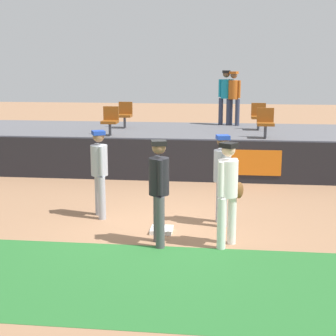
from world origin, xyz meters
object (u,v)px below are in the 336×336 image
object	(u,v)px
seat_back_left	(125,113)
spectator_capped	(233,94)
spectator_hooded	(226,94)
seat_front_left	(110,119)
seat_back_right	(259,115)
first_base	(162,230)
player_umpire	(159,185)
seat_front_right	(265,121)
player_coach_visitor	(222,173)
player_runner_visitor	(99,168)
player_fielder_home	(228,187)

from	to	relation	value
seat_back_left	spectator_capped	distance (m)	3.71
spectator_hooded	seat_front_left	bearing A→B (deg)	49.42
seat_back_right	spectator_capped	size ratio (longest dim) A/B	0.47
first_base	spectator_capped	bearing A→B (deg)	81.05
seat_back_right	spectator_hooded	xyz separation A→B (m)	(-1.04, 1.22, 0.59)
seat_back_right	player_umpire	bearing A→B (deg)	-104.59
seat_back_right	spectator_capped	world-z (taller)	spectator_capped
seat_front_right	spectator_capped	size ratio (longest dim) A/B	0.47
player_coach_visitor	spectator_hooded	xyz separation A→B (m)	(0.01, 8.05, 1.03)
player_coach_visitor	player_umpire	distance (m)	1.62
seat_front_right	seat_front_left	world-z (taller)	same
seat_front_right	spectator_capped	bearing A→B (deg)	107.09
player_runner_visitor	spectator_capped	xyz separation A→B (m)	(2.69, 7.72, 1.00)
seat_front_right	seat_back_left	bearing A→B (deg)	157.71
spectator_capped	player_runner_visitor	bearing A→B (deg)	93.41
player_runner_visitor	spectator_capped	world-z (taller)	spectator_capped
player_umpire	spectator_capped	world-z (taller)	spectator_capped
player_runner_visitor	spectator_hooded	world-z (taller)	spectator_hooded
seat_back_left	player_coach_visitor	bearing A→B (deg)	-64.60
player_runner_visitor	seat_back_right	bearing A→B (deg)	126.16
first_base	seat_back_right	distance (m)	7.86
seat_front_right	seat_back_right	bearing A→B (deg)	92.85
spectator_capped	seat_front_left	bearing A→B (deg)	61.49
first_base	player_umpire	size ratio (longest dim) A/B	0.22
seat_front_left	spectator_hooded	xyz separation A→B (m)	(3.33, 3.02, 0.59)
first_base	player_runner_visitor	distance (m)	1.84
player_fielder_home	player_runner_visitor	world-z (taller)	player_fielder_home
player_coach_visitor	player_umpire	xyz separation A→B (m)	(-1.04, -1.24, 0.04)
player_fielder_home	player_coach_visitor	xyz separation A→B (m)	(-0.11, 1.18, -0.02)
player_umpire	seat_back_left	world-z (taller)	seat_back_left
seat_back_left	spectator_capped	world-z (taller)	spectator_capped
player_umpire	spectator_hooded	size ratio (longest dim) A/B	0.98
player_runner_visitor	seat_front_right	distance (m)	6.03
player_runner_visitor	spectator_capped	size ratio (longest dim) A/B	0.97
player_runner_visitor	seat_front_right	world-z (taller)	seat_front_right
seat_front_left	spectator_hooded	world-z (taller)	spectator_hooded
player_umpire	seat_back_left	size ratio (longest dim) A/B	2.15
player_coach_visitor	seat_back_left	xyz separation A→B (m)	(-3.24, 6.83, 0.44)
seat_front_left	seat_back_left	bearing A→B (deg)	87.69
player_coach_visitor	spectator_capped	xyz separation A→B (m)	(0.26, 7.91, 1.01)
seat_back_right	spectator_hooded	bearing A→B (deg)	130.64
first_base	spectator_capped	size ratio (longest dim) A/B	0.22
seat_back_right	player_fielder_home	bearing A→B (deg)	-96.72
first_base	player_fielder_home	world-z (taller)	player_fielder_home
player_coach_visitor	player_umpire	size ratio (longest dim) A/B	0.96
first_base	player_runner_visitor	size ratio (longest dim) A/B	0.23
first_base	seat_front_left	xyz separation A→B (m)	(-2.24, 5.63, 1.40)
seat_front_right	spectator_capped	xyz separation A→B (m)	(-0.89, 2.88, 0.57)
seat_front_right	spectator_hooded	distance (m)	3.28
first_base	seat_back_right	world-z (taller)	seat_back_right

